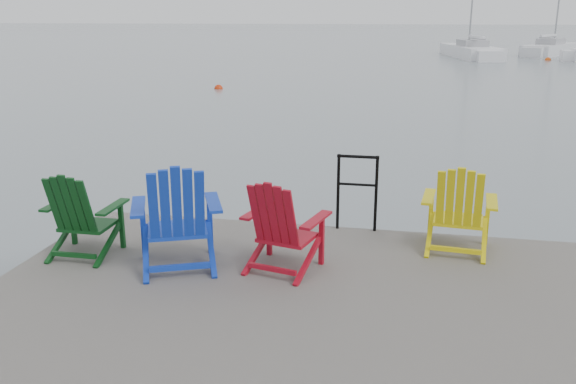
% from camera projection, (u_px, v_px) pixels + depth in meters
% --- Properties ---
extents(ground, '(400.00, 400.00, 0.00)m').
position_uv_depth(ground, '(296.00, 382.00, 5.07)').
color(ground, slate).
rests_on(ground, ground).
extents(dock, '(6.00, 5.00, 1.40)m').
position_uv_depth(dock, '(297.00, 344.00, 4.97)').
color(dock, '#33302D').
rests_on(dock, ground).
extents(handrail, '(0.48, 0.04, 0.90)m').
position_uv_depth(handrail, '(357.00, 185.00, 7.04)').
color(handrail, black).
rests_on(handrail, dock).
extents(chair_green, '(0.73, 0.68, 0.92)m').
position_uv_depth(chair_green, '(81.00, 214.00, 6.27)').
color(chair_green, '#093611').
rests_on(chair_green, dock).
extents(chair_blue, '(1.06, 1.01, 1.09)m').
position_uv_depth(chair_blue, '(177.00, 216.00, 5.95)').
color(chair_blue, '#1031A9').
rests_on(chair_blue, dock).
extents(chair_red, '(0.86, 0.82, 0.94)m').
position_uv_depth(chair_red, '(282.00, 225.00, 5.91)').
color(chair_red, maroon).
rests_on(chair_red, dock).
extents(chair_yellow, '(0.81, 0.76, 0.96)m').
position_uv_depth(chair_yellow, '(459.00, 208.00, 6.39)').
color(chair_yellow, '#D3C10B').
rests_on(chair_yellow, dock).
extents(sailboat_near, '(3.95, 9.26, 12.33)m').
position_uv_depth(sailboat_near, '(470.00, 52.00, 43.72)').
color(sailboat_near, white).
rests_on(sailboat_near, ground).
extents(sailboat_mid, '(5.71, 8.09, 11.19)m').
position_uv_depth(sailboat_mid, '(551.00, 50.00, 46.35)').
color(sailboat_mid, silver).
rests_on(sailboat_mid, ground).
extents(buoy_b, '(0.35, 0.35, 0.35)m').
position_uv_depth(buoy_b, '(219.00, 89.00, 25.06)').
color(buoy_b, red).
rests_on(buoy_b, ground).
extents(buoy_d, '(0.41, 0.41, 0.41)m').
position_uv_depth(buoy_d, '(548.00, 60.00, 40.73)').
color(buoy_d, '#E24C0D').
rests_on(buoy_d, ground).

